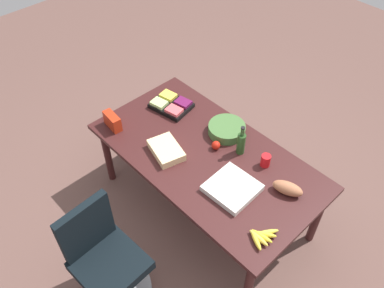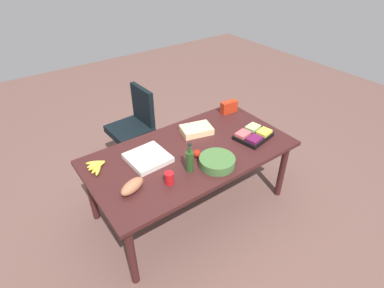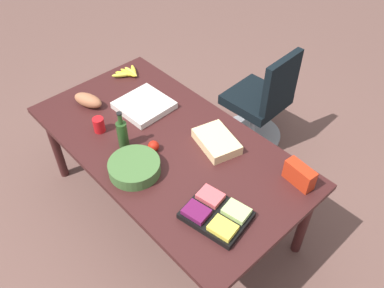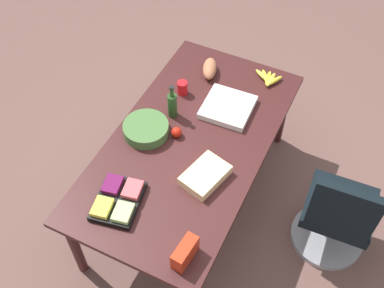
% 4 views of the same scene
% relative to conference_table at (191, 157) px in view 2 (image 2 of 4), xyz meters
% --- Properties ---
extents(ground_plane, '(10.00, 10.00, 0.00)m').
position_rel_conference_table_xyz_m(ground_plane, '(0.00, 0.00, -0.67)').
color(ground_plane, brown).
extents(conference_table, '(2.02, 1.07, 0.74)m').
position_rel_conference_table_xyz_m(conference_table, '(0.00, 0.00, 0.00)').
color(conference_table, '#3B1918').
rests_on(conference_table, ground).
extents(office_chair, '(0.56, 0.56, 0.97)m').
position_rel_conference_table_xyz_m(office_chair, '(0.08, -1.14, -0.29)').
color(office_chair, gray).
rests_on(office_chair, ground).
extents(pizza_box, '(0.37, 0.37, 0.05)m').
position_rel_conference_table_xyz_m(pizza_box, '(0.41, -0.12, 0.10)').
color(pizza_box, silver).
rests_on(pizza_box, conference_table).
extents(banana_bunch, '(0.18, 0.24, 0.04)m').
position_rel_conference_table_xyz_m(banana_bunch, '(0.84, -0.29, 0.10)').
color(banana_bunch, yellow).
rests_on(banana_bunch, conference_table).
extents(sheet_cake, '(0.37, 0.29, 0.07)m').
position_rel_conference_table_xyz_m(sheet_cake, '(-0.25, -0.24, 0.11)').
color(sheet_cake, beige).
rests_on(sheet_cake, conference_table).
extents(fruit_platter, '(0.41, 0.34, 0.07)m').
position_rel_conference_table_xyz_m(fruit_platter, '(-0.67, 0.19, 0.10)').
color(fruit_platter, black).
rests_on(fruit_platter, conference_table).
extents(chip_bag_red, '(0.21, 0.10, 0.14)m').
position_rel_conference_table_xyz_m(chip_bag_red, '(-0.83, -0.37, 0.14)').
color(chip_bag_red, red).
rests_on(chip_bag_red, conference_table).
extents(bread_loaf, '(0.26, 0.18, 0.10)m').
position_rel_conference_table_xyz_m(bread_loaf, '(0.72, 0.17, 0.12)').
color(bread_loaf, '#A86644').
rests_on(bread_loaf, conference_table).
extents(red_solo_cup, '(0.10, 0.10, 0.11)m').
position_rel_conference_table_xyz_m(red_solo_cup, '(0.42, 0.27, 0.13)').
color(red_solo_cup, red).
rests_on(red_solo_cup, conference_table).
extents(salad_bowl, '(0.40, 0.40, 0.08)m').
position_rel_conference_table_xyz_m(salad_bowl, '(-0.07, 0.32, 0.11)').
color(salad_bowl, '#426A35').
rests_on(salad_bowl, conference_table).
extents(apple_red, '(0.09, 0.09, 0.08)m').
position_rel_conference_table_xyz_m(apple_red, '(0.01, 0.11, 0.11)').
color(apple_red, '#B71C0F').
rests_on(apple_red, conference_table).
extents(wine_bottle, '(0.08, 0.08, 0.29)m').
position_rel_conference_table_xyz_m(wine_bottle, '(0.18, 0.23, 0.18)').
color(wine_bottle, '#25461D').
rests_on(wine_bottle, conference_table).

